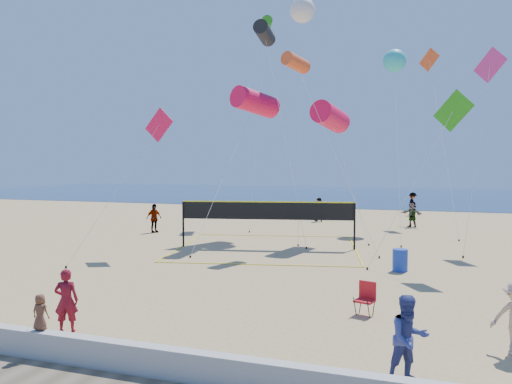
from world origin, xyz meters
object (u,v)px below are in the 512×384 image
(volleyball_net, at_px, (267,216))
(trash_barrel, at_px, (400,260))
(camp_chair, at_px, (366,296))
(woman, at_px, (66,300))

(volleyball_net, bearing_deg, trash_barrel, -40.47)
(camp_chair, xyz_separation_m, volleyball_net, (-6.09, 9.95, 1.11))
(camp_chair, height_order, volleyball_net, volleyball_net)
(trash_barrel, bearing_deg, volleyball_net, 151.69)
(woman, height_order, trash_barrel, woman)
(woman, height_order, volleyball_net, volleyball_net)
(camp_chair, xyz_separation_m, trash_barrel, (0.61, 6.34, -0.08))
(volleyball_net, bearing_deg, camp_chair, -70.67)
(camp_chair, relative_size, trash_barrel, 1.17)
(woman, relative_size, volleyball_net, 0.15)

